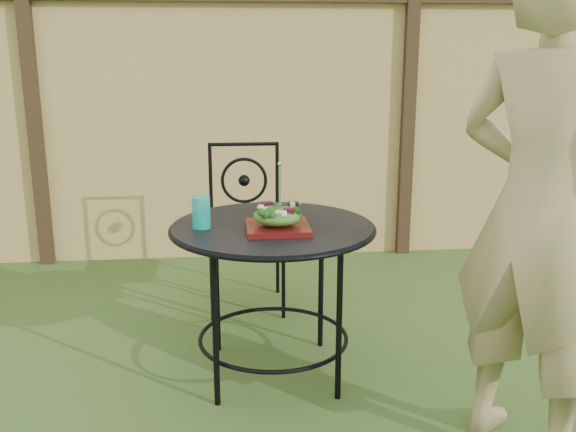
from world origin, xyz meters
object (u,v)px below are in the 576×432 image
object	(u,v)px
patio_table	(273,254)
diner	(542,212)
patio_chair	(246,222)
salad_plate	(278,227)

from	to	relation	value
patio_table	diner	distance (m)	1.17
patio_chair	salad_plate	size ratio (longest dim) A/B	3.52
salad_plate	patio_chair	bearing A→B (deg)	96.39
patio_table	salad_plate	world-z (taller)	salad_plate
patio_chair	diner	world-z (taller)	diner
patio_table	salad_plate	size ratio (longest dim) A/B	3.42
diner	salad_plate	bearing A→B (deg)	22.20
patio_table	patio_chair	xyz separation A→B (m)	(-0.09, 0.89, -0.08)
patio_chair	salad_plate	bearing A→B (deg)	-83.61
diner	salad_plate	distance (m)	1.07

